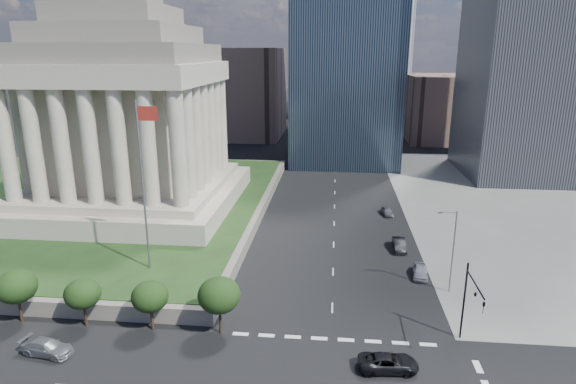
# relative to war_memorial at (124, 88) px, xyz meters

# --- Properties ---
(ground) EXTENTS (500.00, 500.00, 0.00)m
(ground) POSITION_rel_war_memorial_xyz_m (34.00, 52.00, -21.40)
(ground) COLOR black
(ground) RESTS_ON ground
(plaza_terrace) EXTENTS (66.00, 70.00, 1.80)m
(plaza_terrace) POSITION_rel_war_memorial_xyz_m (-11.00, 2.00, -20.50)
(plaza_terrace) COLOR #6A635B
(plaza_terrace) RESTS_ON ground
(plaza_lawn) EXTENTS (64.00, 68.00, 0.10)m
(plaza_lawn) POSITION_rel_war_memorial_xyz_m (-11.00, 2.00, -19.55)
(plaza_lawn) COLOR #1E3415
(plaza_lawn) RESTS_ON plaza_terrace
(war_memorial) EXTENTS (34.00, 34.00, 39.00)m
(war_memorial) POSITION_rel_war_memorial_xyz_m (0.00, 0.00, 0.00)
(war_memorial) COLOR #9F9785
(war_memorial) RESTS_ON plaza_lawn
(flagpole) EXTENTS (2.52, 0.24, 20.00)m
(flagpole) POSITION_rel_war_memorial_xyz_m (12.17, -24.00, -8.29)
(flagpole) COLOR slate
(flagpole) RESTS_ON plaza_lawn
(midrise_glass) EXTENTS (26.00, 26.00, 60.00)m
(midrise_glass) POSITION_rel_war_memorial_xyz_m (36.00, 47.00, 8.60)
(midrise_glass) COLOR black
(midrise_glass) RESTS_ON ground
(building_filler_ne) EXTENTS (20.00, 30.00, 20.00)m
(building_filler_ne) POSITION_rel_war_memorial_xyz_m (66.00, 82.00, -11.40)
(building_filler_ne) COLOR brown
(building_filler_ne) RESTS_ON ground
(building_filler_nw) EXTENTS (24.00, 30.00, 28.00)m
(building_filler_nw) POSITION_rel_war_memorial_xyz_m (4.00, 82.00, -7.40)
(building_filler_nw) COLOR brown
(building_filler_nw) RESTS_ON ground
(traffic_signal_ne) EXTENTS (0.30, 5.74, 8.00)m
(traffic_signal_ne) POSITION_rel_war_memorial_xyz_m (46.50, -34.30, -16.15)
(traffic_signal_ne) COLOR black
(traffic_signal_ne) RESTS_ON ground
(street_lamp_north) EXTENTS (2.13, 0.22, 10.00)m
(street_lamp_north) POSITION_rel_war_memorial_xyz_m (47.33, -23.00, -15.74)
(street_lamp_north) COLOR slate
(street_lamp_north) RESTS_ON ground
(pickup_truck) EXTENTS (5.46, 2.86, 1.47)m
(pickup_truck) POSITION_rel_war_memorial_xyz_m (39.00, -38.22, -20.67)
(pickup_truck) COLOR black
(pickup_truck) RESTS_ON ground
(suv_grey) EXTENTS (2.78, 5.21, 1.44)m
(suv_grey) POSITION_rel_war_memorial_xyz_m (7.86, -39.03, -20.68)
(suv_grey) COLOR slate
(suv_grey) RESTS_ON ground
(parked_sedan_near) EXTENTS (2.32, 4.53, 1.48)m
(parked_sedan_near) POSITION_rel_war_memorial_xyz_m (44.78, -19.30, -20.66)
(parked_sedan_near) COLOR #A0A2A9
(parked_sedan_near) RESTS_ON ground
(parked_sedan_mid) EXTENTS (4.69, 1.65, 1.54)m
(parked_sedan_mid) POSITION_rel_war_memorial_xyz_m (43.22, -10.93, -20.63)
(parked_sedan_mid) COLOR black
(parked_sedan_mid) RESTS_ON ground
(parked_sedan_far) EXTENTS (4.07, 2.10, 1.33)m
(parked_sedan_far) POSITION_rel_war_memorial_xyz_m (43.00, 4.26, -20.74)
(parked_sedan_far) COLOR #57595E
(parked_sedan_far) RESTS_ON ground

